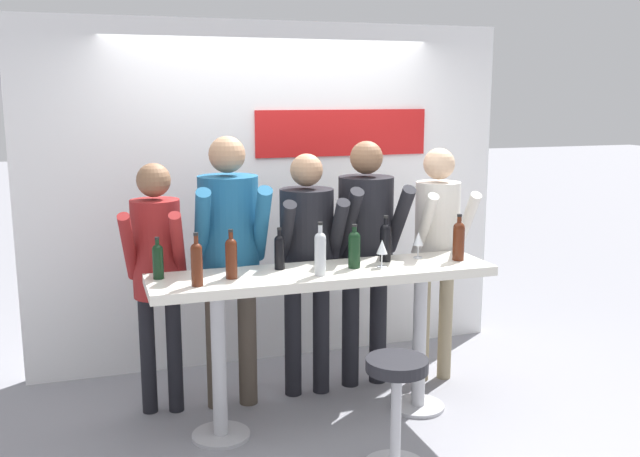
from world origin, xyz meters
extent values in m
plane|color=gray|center=(0.00, 0.00, 0.00)|extent=(40.00, 40.00, 0.00)
cube|color=white|center=(0.00, 1.27, 1.32)|extent=(3.77, 0.10, 2.63)
cube|color=red|center=(0.56, 1.21, 1.79)|extent=(1.41, 0.02, 0.36)
cube|color=silver|center=(0.00, 0.00, 0.98)|extent=(2.17, 0.51, 0.06)
cylinder|color=#B2B2B7|center=(-0.67, 0.00, 0.50)|extent=(0.09, 0.09, 0.95)
cylinder|color=#B2B2B7|center=(-0.67, 0.00, 0.01)|extent=(0.36, 0.36, 0.02)
cylinder|color=#B2B2B7|center=(0.67, 0.00, 0.50)|extent=(0.09, 0.09, 0.95)
cylinder|color=#B2B2B7|center=(0.67, 0.00, 0.01)|extent=(0.36, 0.36, 0.02)
cylinder|color=#B2B2B7|center=(0.20, -0.69, 0.32)|extent=(0.06, 0.06, 0.60)
cylinder|color=black|center=(0.20, -0.69, 0.62)|extent=(0.35, 0.35, 0.07)
cylinder|color=black|center=(-1.06, 0.50, 0.40)|extent=(0.10, 0.10, 0.80)
cylinder|color=black|center=(-0.89, 0.47, 0.40)|extent=(0.10, 0.10, 0.80)
cylinder|color=maroon|center=(-0.97, 0.49, 1.12)|extent=(0.37, 0.37, 0.63)
sphere|color=brown|center=(-0.97, 0.49, 1.56)|extent=(0.22, 0.22, 0.22)
cylinder|color=maroon|center=(-1.15, 0.37, 1.16)|extent=(0.15, 0.38, 0.48)
cylinder|color=maroon|center=(-0.86, 0.31, 1.16)|extent=(0.15, 0.38, 0.48)
cylinder|color=#473D33|center=(-0.62, 0.45, 0.44)|extent=(0.13, 0.13, 0.88)
cylinder|color=#473D33|center=(-0.40, 0.44, 0.44)|extent=(0.13, 0.13, 0.88)
cylinder|color=#19517A|center=(-0.51, 0.44, 1.23)|extent=(0.42, 0.42, 0.69)
sphere|color=#9E7556|center=(-0.51, 0.44, 1.71)|extent=(0.24, 0.24, 0.24)
cylinder|color=#19517A|center=(-0.71, 0.29, 1.27)|extent=(0.12, 0.42, 0.54)
cylinder|color=#19517A|center=(-0.33, 0.26, 1.27)|extent=(0.12, 0.42, 0.54)
cylinder|color=black|center=(-0.07, 0.48, 0.41)|extent=(0.12, 0.12, 0.82)
cylinder|color=black|center=(0.13, 0.46, 0.41)|extent=(0.12, 0.12, 0.82)
cylinder|color=black|center=(0.03, 0.47, 1.14)|extent=(0.40, 0.40, 0.65)
sphere|color=#9E7556|center=(0.03, 0.47, 1.59)|extent=(0.22, 0.22, 0.22)
cylinder|color=black|center=(-0.15, 0.33, 1.19)|extent=(0.12, 0.39, 0.50)
cylinder|color=black|center=(0.19, 0.30, 1.19)|extent=(0.12, 0.39, 0.50)
cylinder|color=black|center=(0.37, 0.51, 0.43)|extent=(0.12, 0.12, 0.85)
cylinder|color=black|center=(0.59, 0.51, 0.43)|extent=(0.12, 0.12, 0.85)
cylinder|color=black|center=(0.48, 0.51, 1.19)|extent=(0.39, 0.39, 0.67)
sphere|color=brown|center=(0.48, 0.51, 1.66)|extent=(0.23, 0.23, 0.23)
cylinder|color=black|center=(0.29, 0.35, 1.24)|extent=(0.10, 0.41, 0.52)
cylinder|color=black|center=(0.66, 0.34, 1.24)|extent=(0.10, 0.41, 0.52)
cylinder|color=gray|center=(0.91, 0.43, 0.41)|extent=(0.10, 0.10, 0.82)
cylinder|color=gray|center=(1.09, 0.41, 0.41)|extent=(0.10, 0.10, 0.82)
cylinder|color=beige|center=(1.00, 0.42, 1.15)|extent=(0.35, 0.35, 0.65)
sphere|color=#D6AD89|center=(1.00, 0.42, 1.61)|extent=(0.22, 0.22, 0.22)
cylinder|color=beige|center=(0.83, 0.28, 1.20)|extent=(0.12, 0.39, 0.50)
cylinder|color=beige|center=(1.13, 0.25, 1.20)|extent=(0.12, 0.39, 0.50)
cylinder|color=#B7BCC1|center=(-0.06, -0.11, 1.13)|extent=(0.07, 0.07, 0.23)
sphere|color=#B7BCC1|center=(-0.06, -0.11, 1.24)|extent=(0.07, 0.07, 0.07)
cylinder|color=#B7BCC1|center=(-0.06, -0.11, 1.28)|extent=(0.03, 0.03, 0.08)
cylinder|color=black|center=(-0.06, -0.11, 1.33)|extent=(0.03, 0.03, 0.02)
cylinder|color=#4C1E0F|center=(-0.80, -0.12, 1.12)|extent=(0.07, 0.07, 0.22)
sphere|color=#4C1E0F|center=(-0.80, -0.12, 1.23)|extent=(0.07, 0.07, 0.07)
cylinder|color=#4C1E0F|center=(-0.80, -0.12, 1.27)|extent=(0.03, 0.03, 0.08)
cylinder|color=black|center=(-0.80, -0.12, 1.31)|extent=(0.03, 0.03, 0.02)
cylinder|color=#4C1E0F|center=(0.93, -0.02, 1.12)|extent=(0.08, 0.08, 0.22)
sphere|color=#4C1E0F|center=(0.93, -0.02, 1.23)|extent=(0.08, 0.08, 0.08)
cylinder|color=#4C1E0F|center=(0.93, -0.02, 1.27)|extent=(0.03, 0.03, 0.08)
cylinder|color=black|center=(0.93, -0.02, 1.31)|extent=(0.03, 0.03, 0.02)
cylinder|color=#4C1E0F|center=(-0.58, -0.02, 1.12)|extent=(0.07, 0.07, 0.21)
sphere|color=#4C1E0F|center=(-0.58, -0.02, 1.22)|extent=(0.07, 0.07, 0.07)
cylinder|color=#4C1E0F|center=(-0.58, -0.02, 1.26)|extent=(0.03, 0.03, 0.07)
cylinder|color=black|center=(-0.58, -0.02, 1.30)|extent=(0.03, 0.03, 0.02)
cylinder|color=black|center=(-0.26, 0.11, 1.11)|extent=(0.06, 0.06, 0.19)
sphere|color=black|center=(-0.26, 0.11, 1.20)|extent=(0.06, 0.06, 0.06)
cylinder|color=black|center=(-0.26, 0.11, 1.23)|extent=(0.02, 0.02, 0.07)
cylinder|color=black|center=(-0.26, 0.11, 1.27)|extent=(0.03, 0.03, 0.01)
cylinder|color=black|center=(-1.00, 0.11, 1.10)|extent=(0.07, 0.07, 0.18)
sphere|color=black|center=(-1.00, 0.11, 1.19)|extent=(0.07, 0.07, 0.07)
cylinder|color=black|center=(-1.00, 0.11, 1.22)|extent=(0.02, 0.02, 0.06)
cylinder|color=black|center=(-1.00, 0.11, 1.26)|extent=(0.03, 0.03, 0.01)
cylinder|color=black|center=(0.46, 0.10, 1.12)|extent=(0.07, 0.07, 0.21)
sphere|color=black|center=(0.46, 0.10, 1.23)|extent=(0.07, 0.07, 0.07)
cylinder|color=black|center=(0.46, 0.10, 1.26)|extent=(0.03, 0.03, 0.07)
cylinder|color=black|center=(0.46, 0.10, 1.31)|extent=(0.03, 0.03, 0.02)
cylinder|color=black|center=(0.20, 0.00, 1.11)|extent=(0.08, 0.08, 0.20)
sphere|color=black|center=(0.20, 0.00, 1.21)|extent=(0.08, 0.08, 0.08)
cylinder|color=black|center=(0.20, 0.00, 1.24)|extent=(0.03, 0.03, 0.07)
cylinder|color=black|center=(0.20, 0.00, 1.28)|extent=(0.03, 0.03, 0.01)
cylinder|color=silver|center=(0.70, 0.12, 1.02)|extent=(0.06, 0.06, 0.01)
cylinder|color=silver|center=(0.70, 0.12, 1.06)|extent=(0.01, 0.01, 0.08)
cone|color=silver|center=(0.70, 0.12, 1.15)|extent=(0.07, 0.07, 0.09)
cylinder|color=silver|center=(0.37, -0.04, 1.02)|extent=(0.06, 0.06, 0.01)
cylinder|color=silver|center=(0.37, -0.04, 1.06)|extent=(0.01, 0.01, 0.08)
cone|color=silver|center=(0.37, -0.04, 1.15)|extent=(0.07, 0.07, 0.09)
camera|label=1|loc=(-1.36, -4.08, 2.10)|focal=40.00mm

